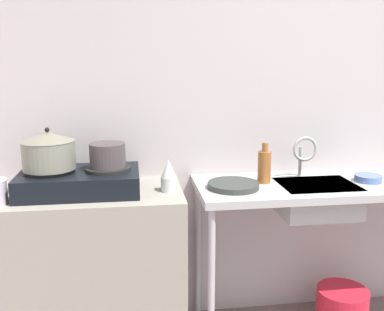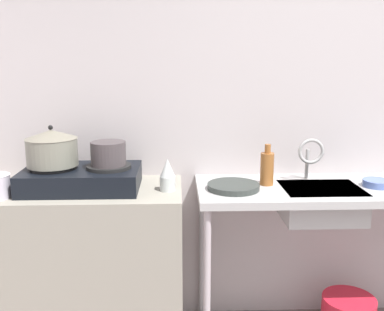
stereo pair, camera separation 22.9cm
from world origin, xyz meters
name	(u,v)px [view 1 (the left image)]	position (x,y,z in m)	size (l,w,h in m)	color
wall_back	(359,112)	(0.00, 1.75, 1.24)	(5.44, 0.10, 2.48)	#BDB3B4
counter_concrete	(77,273)	(-1.70, 1.44, 0.45)	(1.12, 0.52, 0.89)	gray
counter_sink	(350,193)	(-0.19, 1.44, 0.82)	(1.73, 0.52, 0.89)	#ADACAB
stove	(80,181)	(-1.66, 1.44, 0.95)	(0.60, 0.37, 0.13)	black
pot_on_left_burner	(49,151)	(-1.80, 1.44, 1.12)	(0.26, 0.26, 0.21)	gray
pot_on_right_burner	(108,155)	(-1.51, 1.44, 1.08)	(0.18, 0.18, 0.12)	#453D3F
percolator	(169,176)	(-1.21, 1.40, 0.97)	(0.08, 0.08, 0.17)	silver
sink_basin	(316,199)	(-0.39, 1.42, 0.81)	(0.42, 0.32, 0.17)	#ADACAB
faucet	(304,151)	(-0.42, 1.56, 1.05)	(0.14, 0.08, 0.24)	#ADACAB
frying_pan	(233,185)	(-0.86, 1.41, 0.91)	(0.27, 0.27, 0.03)	#313734
small_bowl_on_drainboard	(368,178)	(-0.09, 1.43, 0.91)	(0.15, 0.15, 0.04)	#566FB4
bottle_by_sink	(264,166)	(-0.67, 1.49, 0.99)	(0.07, 0.07, 0.22)	#975928
bucket_on_floor	(342,309)	(-0.20, 1.41, 0.12)	(0.30, 0.30, 0.25)	red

